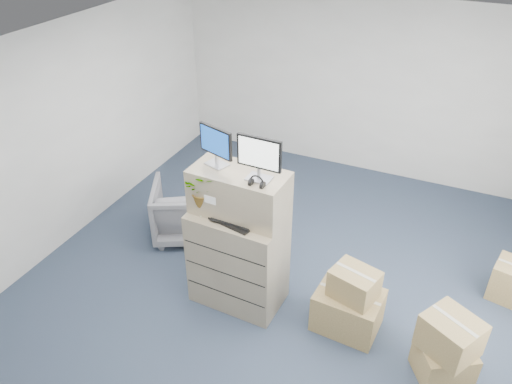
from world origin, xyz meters
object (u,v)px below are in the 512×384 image
monitor_left (216,144)px  keyboard (232,221)px  monitor_right (259,156)px  filing_cabinet_lower (238,258)px  potted_plant (205,194)px  water_bottle (248,203)px  office_chair (186,207)px

monitor_left → keyboard: size_ratio=0.86×
monitor_right → keyboard: bearing=-147.7°
monitor_left → monitor_right: bearing=9.0°
filing_cabinet_lower → potted_plant: 0.88m
monitor_left → keyboard: monitor_left is taller
monitor_left → potted_plant: 0.55m
monitor_right → water_bottle: size_ratio=1.62×
office_chair → monitor_right: bearing=123.6°
water_bottle → office_chair: size_ratio=0.33×
filing_cabinet_lower → keyboard: 0.61m
keyboard → office_chair: (-1.20, 0.95, -0.75)m
office_chair → filing_cabinet_lower: bearing=118.5°
monitor_right → potted_plant: 0.79m
monitor_right → office_chair: 2.23m
filing_cabinet_lower → potted_plant: potted_plant is taller
filing_cabinet_lower → monitor_left: 1.36m
filing_cabinet_lower → monitor_right: monitor_right is taller
filing_cabinet_lower → keyboard: bearing=-85.2°
monitor_left → office_chair: size_ratio=0.49×
water_bottle → potted_plant: size_ratio=0.62×
monitor_right → water_bottle: bearing=161.8°
keyboard → water_bottle: size_ratio=1.73×
filing_cabinet_lower → monitor_right: bearing=4.1°
office_chair → keyboard: bearing=114.5°
water_bottle → monitor_right: bearing=-20.2°
filing_cabinet_lower → potted_plant: size_ratio=2.53×
office_chair → water_bottle: bearing=122.6°
potted_plant → office_chair: bearing=133.6°
keyboard → water_bottle: bearing=78.0°
filing_cabinet_lower → potted_plant: (-0.33, -0.08, 0.81)m
monitor_left → office_chair: (-0.92, 0.73, -1.48)m
monitor_right → potted_plant: bearing=-169.1°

